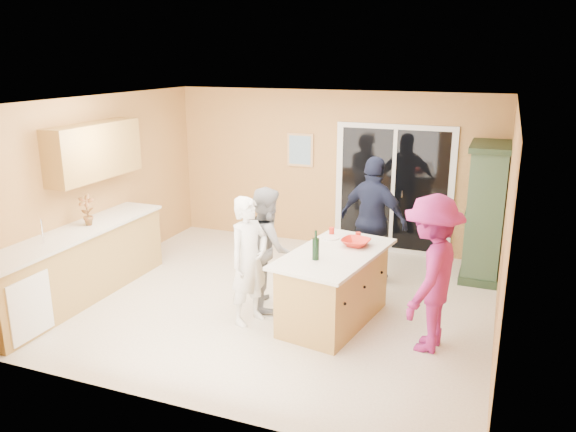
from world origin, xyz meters
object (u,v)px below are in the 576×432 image
(green_hutch, at_px, (485,213))
(woman_grey, at_px, (267,247))
(woman_white, at_px, (249,261))
(woman_navy, at_px, (373,220))
(kitchen_island, at_px, (334,289))
(woman_magenta, at_px, (431,274))

(green_hutch, distance_m, woman_grey, 3.26)
(woman_white, distance_m, woman_grey, 0.52)
(woman_grey, bearing_deg, woman_navy, -72.28)
(kitchen_island, xyz_separation_m, woman_white, (-0.95, -0.37, 0.36))
(woman_navy, bearing_deg, woman_grey, 69.41)
(woman_grey, height_order, woman_magenta, woman_magenta)
(woman_grey, distance_m, woman_magenta, 2.12)
(woman_navy, xyz_separation_m, woman_magenta, (1.01, -1.66, -0.03))
(woman_white, bearing_deg, green_hutch, -23.61)
(kitchen_island, bearing_deg, woman_navy, 94.29)
(kitchen_island, bearing_deg, woman_grey, -179.62)
(kitchen_island, bearing_deg, woman_magenta, -1.72)
(green_hutch, xyz_separation_m, woman_magenta, (-0.45, -2.44, -0.08))
(kitchen_island, bearing_deg, woman_white, -148.98)
(green_hutch, bearing_deg, woman_grey, -140.89)
(woman_white, distance_m, woman_magenta, 2.10)
(woman_white, xyz_separation_m, woman_grey, (0.01, 0.52, -0.00))
(kitchen_island, height_order, woman_grey, woman_grey)
(woman_navy, bearing_deg, green_hutch, -132.45)
(woman_white, distance_m, woman_navy, 2.11)
(kitchen_island, bearing_deg, green_hutch, 64.00)
(woman_grey, height_order, woman_navy, woman_navy)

